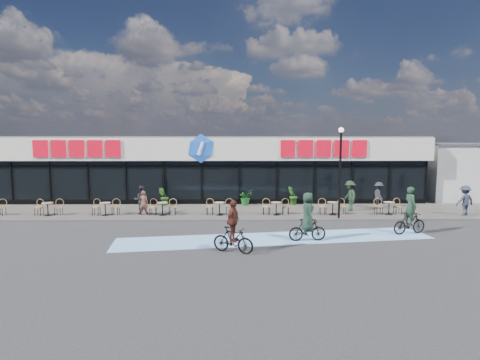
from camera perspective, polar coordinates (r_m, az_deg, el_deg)
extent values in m
plane|color=#28282B|center=(18.35, -7.72, -7.65)|extent=(120.00, 120.00, 0.00)
cube|color=#504A47|center=(22.71, -6.36, -4.84)|extent=(44.00, 5.00, 0.10)
cube|color=#76A9DF|center=(16.86, 5.43, -8.84)|extent=(14.17, 4.13, 0.01)
cube|color=black|center=(27.92, -5.31, 0.23)|extent=(30.00, 6.00, 3.00)
cube|color=silver|center=(27.63, -5.38, 4.85)|extent=(30.60, 6.30, 1.50)
cube|color=#47474C|center=(27.78, -5.37, 6.50)|extent=(30.60, 6.30, 0.10)
cube|color=navy|center=(24.78, -5.90, 3.08)|extent=(30.60, 0.08, 0.18)
cube|color=black|center=(24.81, -5.88, 2.16)|extent=(30.00, 0.06, 0.08)
cube|color=black|center=(25.11, -5.82, -3.43)|extent=(30.00, 0.10, 0.40)
cube|color=#B8061B|center=(26.44, -23.56, 4.42)|extent=(5.63, 0.18, 1.10)
cube|color=#B8061B|center=(25.08, 12.62, 4.71)|extent=(5.63, 0.18, 1.10)
ellipsoid|color=blue|center=(24.49, -5.97, 4.80)|extent=(1.90, 0.24, 1.90)
cylinder|color=black|center=(28.85, -31.43, -0.45)|extent=(0.10, 0.10, 3.00)
cylinder|color=black|center=(27.66, -26.97, -0.47)|extent=(0.10, 0.10, 3.00)
cylinder|color=black|center=(26.65, -22.14, -0.47)|extent=(0.10, 0.10, 3.00)
cylinder|color=black|center=(25.84, -16.97, -0.48)|extent=(0.10, 0.10, 3.00)
cylinder|color=black|center=(25.26, -11.51, -0.48)|extent=(0.10, 0.10, 3.00)
cylinder|color=black|center=(24.92, -5.86, -0.48)|extent=(0.10, 0.10, 3.00)
cylinder|color=black|center=(24.82, -0.10, -0.47)|extent=(0.10, 0.10, 3.00)
cylinder|color=black|center=(24.98, 5.65, -0.46)|extent=(0.10, 0.10, 3.00)
cylinder|color=black|center=(25.38, 11.26, -0.45)|extent=(0.10, 0.10, 3.00)
cylinder|color=black|center=(26.02, 16.65, -0.43)|extent=(0.10, 0.10, 3.00)
cylinder|color=black|center=(26.88, 21.74, -0.41)|extent=(0.10, 0.10, 3.00)
cylinder|color=black|center=(27.93, 26.49, -0.38)|extent=(0.10, 0.10, 3.00)
cube|color=silver|center=(34.11, 31.66, 1.26)|extent=(9.00, 7.00, 4.00)
cube|color=#47474C|center=(34.03, 31.85, 4.70)|extent=(9.20, 7.20, 0.12)
cylinder|color=black|center=(20.87, 14.98, 0.66)|extent=(0.12, 0.12, 4.68)
sphere|color=#FFF2CC|center=(20.79, 15.17, 7.37)|extent=(0.28, 0.28, 0.28)
cylinder|color=tan|center=(23.70, -27.28, -3.14)|extent=(0.60, 0.60, 0.04)
cylinder|color=black|center=(23.75, -27.23, -3.97)|extent=(0.06, 0.06, 0.70)
cylinder|color=black|center=(23.81, -27.19, -4.82)|extent=(0.40, 0.40, 0.02)
cylinder|color=tan|center=(22.45, -19.87, -3.30)|extent=(0.60, 0.60, 0.04)
cylinder|color=black|center=(22.51, -19.84, -4.18)|extent=(0.06, 0.06, 0.70)
cylinder|color=black|center=(22.57, -19.81, -5.08)|extent=(0.40, 0.40, 0.02)
cylinder|color=tan|center=(21.61, -11.75, -3.41)|extent=(0.60, 0.60, 0.04)
cylinder|color=black|center=(21.67, -11.73, -4.32)|extent=(0.06, 0.06, 0.70)
cylinder|color=black|center=(21.74, -11.71, -5.26)|extent=(0.40, 0.40, 0.02)
cylinder|color=tan|center=(21.24, -3.16, -3.46)|extent=(0.60, 0.60, 0.04)
cylinder|color=black|center=(21.30, -3.15, -4.39)|extent=(0.06, 0.06, 0.70)
cylinder|color=black|center=(21.37, -3.14, -5.34)|extent=(0.40, 0.40, 0.02)
cylinder|color=tan|center=(21.35, 5.54, -3.43)|extent=(0.60, 0.60, 0.04)
cylinder|color=black|center=(21.41, 5.53, -4.35)|extent=(0.06, 0.06, 0.70)
cylinder|color=black|center=(21.48, 5.52, -5.30)|extent=(0.40, 0.40, 0.02)
cylinder|color=tan|center=(21.94, 13.96, -3.32)|extent=(0.60, 0.60, 0.04)
cylinder|color=black|center=(22.00, 13.94, -4.22)|extent=(0.06, 0.06, 0.70)
cylinder|color=black|center=(22.07, 13.91, -5.14)|extent=(0.40, 0.40, 0.02)
cylinder|color=tan|center=(22.98, 21.77, -3.16)|extent=(0.60, 0.60, 0.04)
cylinder|color=black|center=(23.03, 21.74, -4.02)|extent=(0.06, 0.06, 0.70)
cylinder|color=black|center=(23.10, 21.70, -4.90)|extent=(0.40, 0.40, 0.02)
imported|color=#234F16|center=(24.88, -11.56, -2.48)|extent=(0.81, 0.76, 1.17)
imported|color=#19571D|center=(24.57, 0.86, -2.62)|extent=(1.22, 1.19, 1.03)
imported|color=#255A19|center=(24.86, 8.01, -2.38)|extent=(0.82, 0.75, 1.20)
imported|color=brown|center=(21.95, -14.49, -3.39)|extent=(0.53, 0.37, 1.40)
imported|color=black|center=(22.31, -14.82, -2.94)|extent=(0.90, 0.76, 1.63)
imported|color=black|center=(23.46, 16.41, -2.31)|extent=(0.83, 1.26, 1.82)
imported|color=#22242A|center=(25.03, 20.38, -2.15)|extent=(0.61, 1.06, 1.64)
imported|color=#282D3E|center=(24.68, 31.05, -2.68)|extent=(1.22, 0.88, 1.71)
imported|color=black|center=(16.53, 10.22, -7.50)|extent=(1.65, 0.58, 0.98)
imported|color=#1A2F24|center=(16.36, 10.27, -4.78)|extent=(0.59, 0.86, 1.67)
imported|color=black|center=(19.10, 24.42, -6.03)|extent=(1.77, 0.91, 1.02)
imported|color=#1C3324|center=(18.95, 24.53, -3.59)|extent=(0.58, 0.73, 1.77)
imported|color=black|center=(14.64, -1.06, -9.10)|extent=(1.74, 1.14, 1.02)
imported|color=#4A211A|center=(14.46, -1.06, -6.24)|extent=(0.75, 1.02, 1.61)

